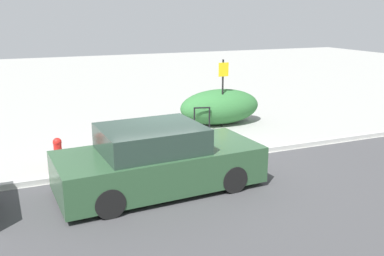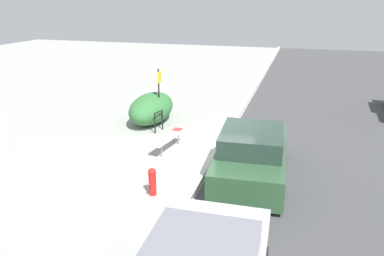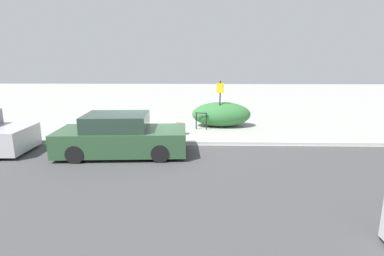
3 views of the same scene
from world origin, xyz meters
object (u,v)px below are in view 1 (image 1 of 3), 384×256
Objects in this scene: sign_post at (223,87)px; parked_car_near at (158,161)px; bench at (164,131)px; fire_hydrant at (58,151)px; bike_rack at (202,117)px.

sign_post reaches higher than parked_car_near.
parked_car_near reaches higher than bench.
sign_post is at bearing 45.57° from parked_car_near.
fire_hydrant is (-3.06, -0.67, -0.04)m from bench.
bike_rack reaches higher than bench.
parked_car_near is (1.88, -2.33, 0.26)m from fire_hydrant.
bike_rack is 0.18× the size of parked_car_near.
parked_car_near is (-2.84, -3.99, 0.16)m from bike_rack.
bench is at bearing 12.30° from fire_hydrant.
bench is 1.93m from bike_rack.
bike_rack is (1.66, 0.99, 0.05)m from bench.
bench is at bearing -153.19° from sign_post.
fire_hydrant is (-4.72, -1.66, -0.09)m from bike_rack.
sign_post is at bearing 35.75° from bench.
bike_rack is 0.36× the size of sign_post.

